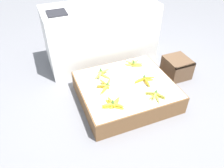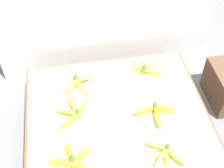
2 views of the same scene
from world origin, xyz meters
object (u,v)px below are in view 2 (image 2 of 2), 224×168
(banana_bunch_front_left, at_px, (73,160))
(banana_bunch_back_midleft, at_px, (146,69))
(banana_bunch_middle_midleft, at_px, (155,112))
(banana_bunch_front_midleft, at_px, (165,153))
(banana_bunch_back_left, at_px, (78,82))
(banana_bunch_middle_left, at_px, (75,112))

(banana_bunch_front_left, bearing_deg, banana_bunch_back_midleft, 48.09)
(banana_bunch_middle_midleft, bearing_deg, banana_bunch_front_left, -154.79)
(banana_bunch_back_midleft, bearing_deg, banana_bunch_front_left, -131.91)
(banana_bunch_front_midleft, xyz_separation_m, banana_bunch_back_left, (-0.38, 0.54, 0.01))
(banana_bunch_back_left, bearing_deg, banana_bunch_front_midleft, -54.95)
(banana_bunch_middle_left, xyz_separation_m, banana_bunch_back_midleft, (0.46, 0.26, 0.00))
(banana_bunch_front_midleft, xyz_separation_m, banana_bunch_middle_midleft, (0.02, 0.25, 0.00))
(banana_bunch_back_midleft, bearing_deg, banana_bunch_middle_midleft, -95.24)
(banana_bunch_middle_left, relative_size, banana_bunch_back_midleft, 1.08)
(banana_bunch_back_midleft, bearing_deg, banana_bunch_middle_left, -150.77)
(banana_bunch_middle_left, distance_m, banana_bunch_back_left, 0.22)
(banana_bunch_front_midleft, height_order, banana_bunch_middle_left, banana_bunch_middle_left)
(banana_bunch_back_left, bearing_deg, banana_bunch_back_midleft, 6.24)
(banana_bunch_middle_left, bearing_deg, banana_bunch_front_left, -96.42)
(banana_bunch_middle_left, xyz_separation_m, banana_bunch_back_left, (0.04, 0.21, 0.00))
(banana_bunch_middle_midleft, bearing_deg, banana_bunch_back_midleft, 84.76)
(banana_bunch_front_midleft, xyz_separation_m, banana_bunch_middle_left, (-0.42, 0.33, 0.00))
(banana_bunch_back_left, bearing_deg, banana_bunch_middle_left, -100.18)
(banana_bunch_front_left, distance_m, banana_bunch_middle_left, 0.30)
(banana_bunch_front_left, distance_m, banana_bunch_middle_midleft, 0.52)
(banana_bunch_front_left, bearing_deg, banana_bunch_middle_left, 83.58)
(banana_bunch_front_midleft, xyz_separation_m, banana_bunch_back_midleft, (0.05, 0.59, 0.01))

